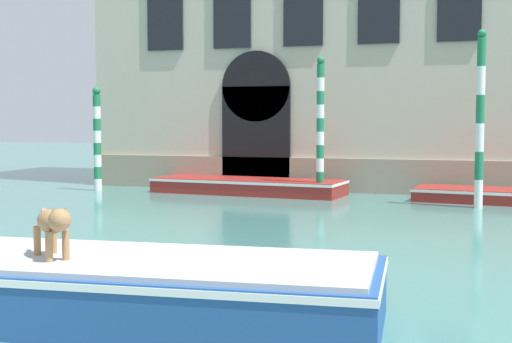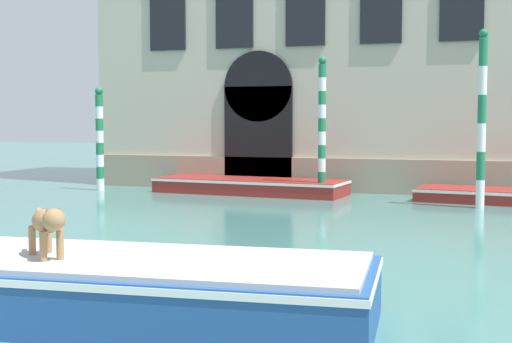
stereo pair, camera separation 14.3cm
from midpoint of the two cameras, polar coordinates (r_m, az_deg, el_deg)
boat_foreground at (r=8.68m, az=-11.93°, el=-8.90°), size 6.62×2.65×0.75m
dog_on_deck at (r=8.54m, az=-15.92°, el=-3.98°), size 0.76×0.68×0.63m
boat_moored_near_palazzo at (r=22.63m, az=-0.32°, el=-1.14°), size 6.29×2.48×0.47m
boat_moored_far at (r=21.28m, az=19.17°, el=-1.84°), size 4.82×2.36×0.39m
mooring_pole_0 at (r=24.07m, az=-12.23°, el=2.61°), size 0.26×0.26×3.42m
mooring_pole_1 at (r=21.26m, az=5.50°, el=3.55°), size 0.24×0.24×4.21m
mooring_pole_2 at (r=19.77m, az=17.81°, el=4.06°), size 0.23×0.23×4.72m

